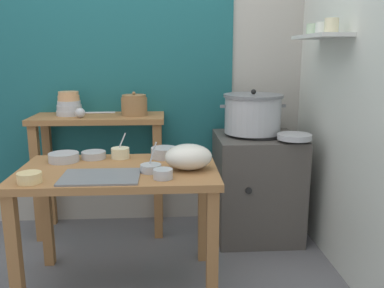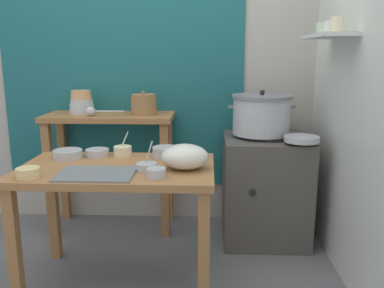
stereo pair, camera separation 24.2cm
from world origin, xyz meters
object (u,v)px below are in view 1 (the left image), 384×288
(stove_block, at_px, (256,185))
(prep_bowl_6, at_px, (94,155))
(ladle, at_px, (82,113))
(prep_bowl_2, at_px, (121,152))
(prep_bowl_3, at_px, (164,152))
(prep_bowl_1, at_px, (64,157))
(prep_bowl_4, at_px, (163,173))
(back_shelf_table, at_px, (100,145))
(prep_bowl_0, at_px, (151,168))
(prep_bowl_7, at_px, (192,153))
(plastic_bag, at_px, (188,157))
(serving_tray, at_px, (101,177))
(bowl_stack_enamel, at_px, (69,105))
(clay_pot, at_px, (134,105))
(prep_table, at_px, (119,187))
(prep_bowl_5, at_px, (29,177))
(wide_pan, at_px, (294,137))
(steamer_pot, at_px, (253,114))

(stove_block, distance_m, prep_bowl_6, 1.24)
(ladle, bearing_deg, prep_bowl_2, -55.86)
(ladle, distance_m, prep_bowl_3, 0.77)
(prep_bowl_1, xyz_separation_m, prep_bowl_4, (0.59, -0.37, -0.00))
(back_shelf_table, bearing_deg, prep_bowl_4, -64.29)
(prep_bowl_0, relative_size, prep_bowl_7, 1.52)
(prep_bowl_3, bearing_deg, plastic_bag, -62.54)
(ladle, distance_m, prep_bowl_0, 0.95)
(back_shelf_table, distance_m, serving_tray, 0.97)
(bowl_stack_enamel, bearing_deg, prep_bowl_0, -55.42)
(clay_pot, bearing_deg, prep_bowl_3, -68.98)
(prep_bowl_1, distance_m, prep_bowl_3, 0.60)
(plastic_bag, distance_m, prep_bowl_7, 0.27)
(prep_table, height_order, prep_bowl_7, prep_bowl_7)
(prep_bowl_4, bearing_deg, ladle, 122.67)
(prep_bowl_3, height_order, prep_bowl_5, prep_bowl_3)
(bowl_stack_enamel, distance_m, serving_tray, 1.09)
(stove_block, relative_size, plastic_bag, 2.99)
(serving_tray, bearing_deg, plastic_bag, 15.81)
(wide_pan, xyz_separation_m, prep_bowl_0, (-0.95, -0.52, -0.05))
(back_shelf_table, distance_m, prep_bowl_3, 0.75)
(prep_bowl_0, bearing_deg, clay_pot, 99.68)
(prep_bowl_1, bearing_deg, steamer_pot, 22.53)
(prep_bowl_2, bearing_deg, prep_bowl_1, -169.90)
(prep_bowl_2, bearing_deg, clay_pot, 85.42)
(ladle, xyz_separation_m, prep_bowl_1, (-0.01, -0.53, -0.19))
(back_shelf_table, bearing_deg, prep_bowl_7, -40.61)
(back_shelf_table, distance_m, wide_pan, 1.41)
(prep_bowl_2, relative_size, prep_bowl_6, 1.05)
(plastic_bag, xyz_separation_m, prep_bowl_7, (0.04, 0.27, -0.04))
(ladle, bearing_deg, prep_bowl_4, -57.33)
(stove_block, bearing_deg, prep_bowl_6, -158.89)
(prep_bowl_2, height_order, prep_bowl_4, prep_bowl_2)
(prep_bowl_3, bearing_deg, ladle, 140.69)
(prep_bowl_7, bearing_deg, serving_tray, -141.59)
(clay_pot, distance_m, ladle, 0.38)
(prep_bowl_1, relative_size, prep_bowl_4, 1.74)
(ladle, relative_size, plastic_bag, 1.07)
(wide_pan, height_order, prep_bowl_7, wide_pan)
(prep_bowl_3, bearing_deg, prep_table, -139.28)
(plastic_bag, relative_size, prep_bowl_7, 2.38)
(stove_block, bearing_deg, ladle, 178.38)
(serving_tray, bearing_deg, back_shelf_table, 99.29)
(steamer_pot, bearing_deg, prep_bowl_7, -135.72)
(wide_pan, bearing_deg, prep_bowl_1, -169.84)
(back_shelf_table, height_order, prep_bowl_7, back_shelf_table)
(stove_block, xyz_separation_m, prep_bowl_6, (-1.11, -0.43, 0.36))
(prep_bowl_5, bearing_deg, prep_bowl_1, 80.39)
(wide_pan, height_order, prep_bowl_2, prep_bowl_2)
(clay_pot, height_order, prep_bowl_4, clay_pot)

